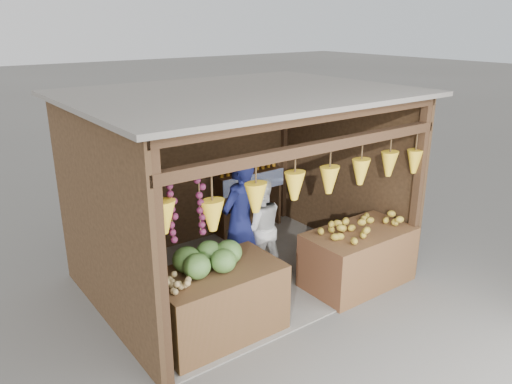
# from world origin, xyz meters

# --- Properties ---
(ground) EXTENTS (80.00, 80.00, 0.00)m
(ground) POSITION_xyz_m (0.00, 0.00, 0.00)
(ground) COLOR #514F49
(ground) RESTS_ON ground
(stall_structure) EXTENTS (4.30, 3.30, 2.66)m
(stall_structure) POSITION_xyz_m (-0.03, -0.04, 1.67)
(stall_structure) COLOR slate
(stall_structure) RESTS_ON ground
(back_shelf) EXTENTS (1.25, 0.32, 1.32)m
(back_shelf) POSITION_xyz_m (1.05, 1.28, 0.87)
(back_shelf) COLOR #382314
(back_shelf) RESTS_ON ground
(counter_left) EXTENTS (1.49, 0.85, 0.84)m
(counter_left) POSITION_xyz_m (-1.04, -1.00, 0.42)
(counter_left) COLOR #453017
(counter_left) RESTS_ON ground
(counter_right) EXTENTS (1.53, 0.85, 0.80)m
(counter_right) POSITION_xyz_m (1.17, -1.13, 0.40)
(counter_right) COLOR #502D1A
(counter_right) RESTS_ON ground
(stool) EXTENTS (0.28, 0.28, 0.27)m
(stool) POSITION_xyz_m (-1.63, 0.19, 0.13)
(stool) COLOR black
(stool) RESTS_ON ground
(man_standing) EXTENTS (0.77, 0.63, 1.82)m
(man_standing) POSITION_xyz_m (-0.11, -0.10, 0.91)
(man_standing) COLOR #14194D
(man_standing) RESTS_ON ground
(woman_standing) EXTENTS (0.84, 0.74, 1.45)m
(woman_standing) POSITION_xyz_m (0.25, -0.07, 0.72)
(woman_standing) COLOR silver
(woman_standing) RESTS_ON ground
(vendor_seated) EXTENTS (0.55, 0.46, 0.96)m
(vendor_seated) POSITION_xyz_m (-1.63, 0.19, 0.74)
(vendor_seated) COLOR brown
(vendor_seated) RESTS_ON stool
(melon_pile) EXTENTS (1.00, 0.50, 0.32)m
(melon_pile) POSITION_xyz_m (-1.06, -0.95, 1.00)
(melon_pile) COLOR #1E4713
(melon_pile) RESTS_ON counter_left
(tanfruit_pile) EXTENTS (0.34, 0.40, 0.13)m
(tanfruit_pile) POSITION_xyz_m (-1.61, -1.08, 0.91)
(tanfruit_pile) COLOR olive
(tanfruit_pile) RESTS_ON counter_left
(mango_pile) EXTENTS (1.40, 0.64, 0.22)m
(mango_pile) POSITION_xyz_m (1.19, -1.15, 0.91)
(mango_pile) COLOR orange
(mango_pile) RESTS_ON counter_right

